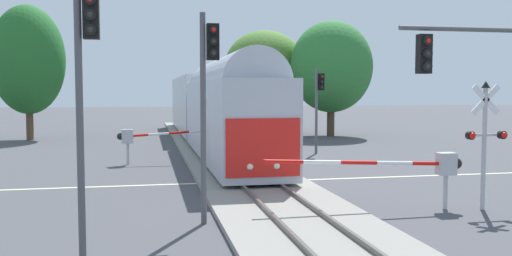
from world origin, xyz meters
TOP-DOWN VIEW (x-y plane):
  - ground_plane at (0.00, 0.00)m, footprint 220.00×220.00m
  - road_centre_stripe at (0.00, 0.00)m, footprint 44.00×0.20m
  - railway_track at (0.00, 0.00)m, footprint 4.40×80.00m
  - commuter_train at (0.00, 15.22)m, footprint 3.04×38.69m
  - crossing_gate_near at (4.32, -6.32)m, footprint 6.47×0.40m
  - crossing_signal_mast at (6.22, -6.67)m, footprint 1.36×0.44m
  - crossing_gate_far at (-4.48, 6.32)m, footprint 5.79×0.40m
  - traffic_signal_median at (-2.46, -6.73)m, footprint 0.53×0.38m
  - traffic_signal_near_left at (-5.43, -9.51)m, footprint 0.53×0.38m
  - traffic_signal_far_side at (5.91, 9.08)m, footprint 0.53×0.38m
  - oak_far_right at (10.84, 21.03)m, footprint 6.79×6.79m
  - elm_centre_background at (6.18, 25.45)m, footprint 7.08×7.08m
  - pine_left_background at (-12.96, 22.20)m, footprint 5.46×5.46m

SIDE VIEW (x-z plane):
  - ground_plane at x=0.00m, z-range 0.00..0.00m
  - road_centre_stripe at x=0.00m, z-range 0.00..0.01m
  - railway_track at x=0.00m, z-range -0.06..0.26m
  - crossing_gate_near at x=4.32m, z-range 0.52..2.32m
  - crossing_gate_far at x=-4.48m, z-range 0.52..2.33m
  - crossing_signal_mast at x=6.22m, z-range 0.45..4.50m
  - commuter_train at x=0.00m, z-range 0.21..5.37m
  - traffic_signal_far_side at x=5.91m, z-range 0.87..5.96m
  - traffic_signal_median at x=-2.46m, z-range 0.99..6.89m
  - traffic_signal_near_left at x=-5.43m, z-range 1.03..7.19m
  - oak_far_right at x=10.84m, z-range 0.97..10.50m
  - elm_centre_background at x=6.18m, z-range 1.41..10.51m
  - pine_left_background at x=-12.96m, z-range 0.97..11.24m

